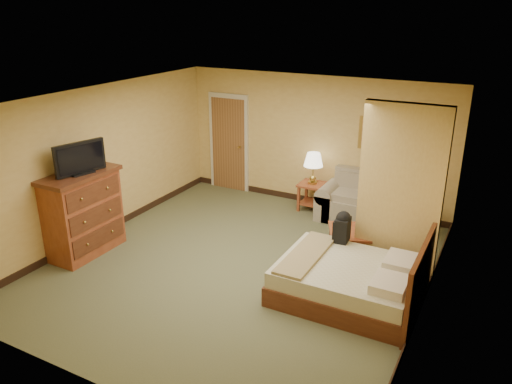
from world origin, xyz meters
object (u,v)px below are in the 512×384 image
Objects in this scene: loveseat at (368,207)px; coffee_table at (352,238)px; dresser at (83,213)px; bed at (352,281)px.

coffee_table is (0.17, -1.49, 0.04)m from loveseat.
dresser is at bearing -138.30° from loveseat.
bed reaches higher than loveseat.
dresser reaches higher than coffee_table.
loveseat is 5.05m from dresser.
coffee_table is at bearing -83.47° from loveseat.
loveseat is 1.32× the size of dresser.
loveseat is at bearing 41.70° from dresser.
bed is at bearing -78.61° from loveseat.
dresser is at bearing -154.74° from coffee_table.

